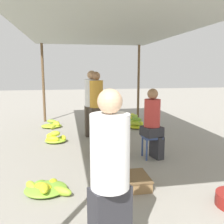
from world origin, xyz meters
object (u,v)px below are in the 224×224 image
vendor_foreground (110,177)px  shopper_walking_mid (92,103)px  banana_pile_left_1 (53,125)px  banana_pile_right_0 (132,119)px  crate_mid (130,181)px  vendor_seated (153,122)px  banana_pile_left_2 (55,139)px  crate_far (107,149)px  shopper_walking_far (96,104)px  stool (151,140)px  banana_pile_right_1 (137,124)px  crate_near (107,140)px  banana_pile_left_0 (46,188)px

vendor_foreground → shopper_walking_mid: (0.29, 4.28, 0.06)m
banana_pile_left_1 → banana_pile_right_0: size_ratio=1.02×
banana_pile_left_1 → crate_mid: bearing=-72.1°
vendor_seated → banana_pile_right_0: vendor_seated is taller
vendor_foreground → banana_pile_left_2: (-0.62, 3.84, -0.71)m
crate_far → shopper_walking_far: size_ratio=0.30×
stool → banana_pile_right_1: size_ratio=0.93×
shopper_walking_far → banana_pile_right_1: bearing=29.0°
stool → crate_far: bearing=157.2°
banana_pile_right_0 → crate_mid: 4.60m
banana_pile_right_0 → shopper_walking_far: size_ratio=0.37×
stool → banana_pile_right_0: bearing=81.6°
banana_pile_left_2 → shopper_walking_mid: bearing=25.9°
banana_pile_left_2 → crate_far: size_ratio=1.06×
banana_pile_left_1 → crate_near: bearing=-55.6°
banana_pile_left_2 → shopper_walking_mid: shopper_walking_mid is taller
banana_pile_left_0 → crate_near: bearing=59.8°
crate_far → shopper_walking_mid: 1.65m
banana_pile_left_2 → shopper_walking_mid: (0.91, 0.44, 0.77)m
shopper_walking_mid → banana_pile_right_1: bearing=23.8°
vendor_seated → crate_far: (-0.82, 0.34, -0.58)m
vendor_seated → banana_pile_left_1: vendor_seated is taller
vendor_seated → banana_pile_right_1: vendor_seated is taller
vendor_seated → crate_mid: bearing=-123.2°
crate_mid → crate_far: bearing=94.0°
vendor_seated → crate_near: bearing=124.9°
crate_near → stool: bearing=-55.7°
banana_pile_left_2 → crate_mid: 2.73m
stool → banana_pile_right_0: size_ratio=0.72×
crate_far → banana_pile_right_0: bearing=66.8°
banana_pile_right_0 → crate_far: bearing=-113.2°
vendor_foreground → shopper_walking_far: 4.19m
shopper_walking_far → crate_mid: bearing=-86.8°
crate_near → vendor_foreground: bearing=-98.9°
banana_pile_right_0 → shopper_walking_far: bearing=-129.4°
shopper_walking_far → vendor_foreground: bearing=-95.2°
stool → shopper_walking_far: 1.97m
banana_pile_right_0 → crate_far: 3.27m
stool → shopper_walking_mid: shopper_walking_mid is taller
vendor_seated → shopper_walking_mid: bearing=118.2°
banana_pile_left_1 → shopper_walking_far: (1.15, -1.23, 0.77)m
vendor_foreground → banana_pile_left_1: 5.51m
banana_pile_left_1 → crate_near: size_ratio=1.39×
vendor_foreground → stool: bearing=63.4°
crate_mid → banana_pile_left_2: bearing=115.2°
banana_pile_left_1 → banana_pile_left_0: bearing=-88.4°
banana_pile_left_0 → banana_pile_left_2: size_ratio=1.38×
vendor_seated → banana_pile_left_2: (-1.88, 1.37, -0.61)m
banana_pile_left_0 → vendor_foreground: bearing=-65.1°
banana_pile_left_2 → shopper_walking_far: size_ratio=0.31×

